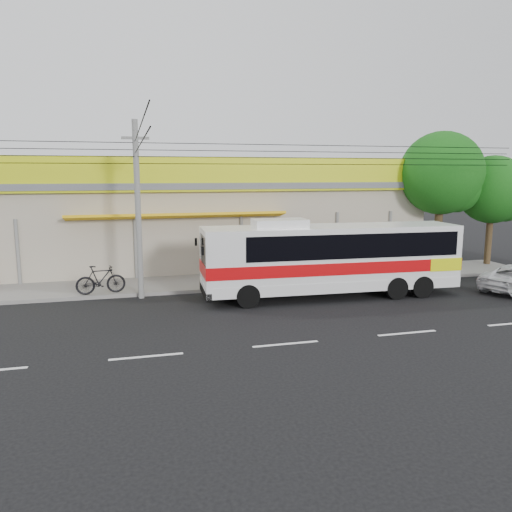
{
  "coord_description": "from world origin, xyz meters",
  "views": [
    {
      "loc": [
        -4.39,
        -15.82,
        4.96
      ],
      "look_at": [
        0.28,
        2.0,
        1.89
      ],
      "focal_mm": 35.0,
      "sensor_mm": 36.0,
      "label": 1
    }
  ],
  "objects": [
    {
      "name": "ground",
      "position": [
        0.0,
        0.0,
        0.0
      ],
      "size": [
        120.0,
        120.0,
        0.0
      ],
      "primitive_type": "plane",
      "color": "black",
      "rests_on": "ground"
    },
    {
      "name": "sidewalk",
      "position": [
        0.0,
        6.0,
        0.07
      ],
      "size": [
        30.0,
        3.2,
        0.15
      ],
      "primitive_type": "cube",
      "color": "slate",
      "rests_on": "ground"
    },
    {
      "name": "lane_markings",
      "position": [
        0.0,
        -2.5,
        0.0
      ],
      "size": [
        50.0,
        0.12,
        0.01
      ],
      "primitive_type": null,
      "color": "silver",
      "rests_on": "ground"
    },
    {
      "name": "storefront_building",
      "position": [
        -0.01,
        11.54,
        2.3
      ],
      "size": [
        22.6,
        9.2,
        5.7
      ],
      "color": "#A69986",
      "rests_on": "ground"
    },
    {
      "name": "coach_bus",
      "position": [
        3.7,
        2.5,
        1.71
      ],
      "size": [
        10.44,
        2.61,
        3.19
      ],
      "rotation": [
        0.0,
        0.0,
        -0.04
      ],
      "color": "silver",
      "rests_on": "ground"
    },
    {
      "name": "motorbike_dark",
      "position": [
        -5.47,
        4.7,
        0.73
      ],
      "size": [
        1.98,
        0.77,
        1.16
      ],
      "primitive_type": "imported",
      "rotation": [
        0.0,
        0.0,
        1.69
      ],
      "color": "black",
      "rests_on": "sidewalk"
    },
    {
      "name": "utility_pole",
      "position": [
        -3.91,
        4.2,
        5.75
      ],
      "size": [
        34.0,
        14.0,
        6.97
      ],
      "color": "slate",
      "rests_on": "ground"
    },
    {
      "name": "tree_near",
      "position": [
        11.67,
        6.99,
        4.8
      ],
      "size": [
        4.28,
        4.28,
        7.09
      ],
      "color": "#322314",
      "rests_on": "ground"
    },
    {
      "name": "tree_far",
      "position": [
        14.41,
        6.47,
        3.98
      ],
      "size": [
        3.54,
        3.54,
        5.87
      ],
      "color": "#322314",
      "rests_on": "ground"
    }
  ]
}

